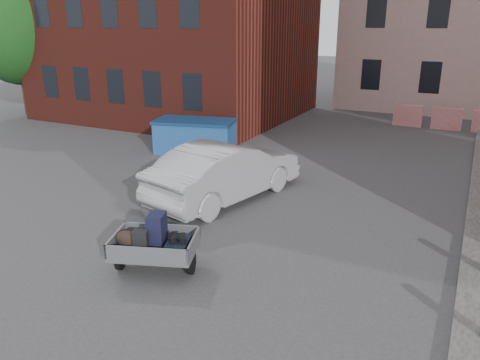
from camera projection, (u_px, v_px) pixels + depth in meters
The scene contains 7 objects.
ground at pixel (192, 240), 10.62m from camera, with size 120.00×120.00×0.00m, color #38383A.
far_building at pixel (125, 31), 36.49m from camera, with size 6.00×6.00×8.00m, color maroon.
tree at pixel (15, 12), 23.43m from camera, with size 5.28×5.28×8.30m.
barriers at pixel (447, 119), 21.32m from camera, with size 4.70×0.18×1.00m.
trailer at pixel (154, 243), 9.11m from camera, with size 1.88×1.98×1.20m.
dumpster at pixel (195, 136), 17.61m from camera, with size 3.24×2.21×1.24m.
silver_car at pixel (226, 171), 12.88m from camera, with size 1.70×4.87×1.60m, color #9FA2A7.
Camera 1 is at (5.34, -8.07, 4.70)m, focal length 35.00 mm.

